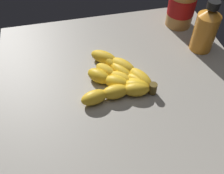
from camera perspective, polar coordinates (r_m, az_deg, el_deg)
ground_plane at (r=68.41cm, az=3.23°, el=-2.55°), size 71.11×66.05×4.84cm
banana_bunch at (r=67.69cm, az=1.69°, el=2.09°), size 20.04×19.77×3.58cm
peanut_butter_jar at (r=87.67cm, az=15.06°, el=17.01°), size 8.56×8.56×14.26cm
honey_bottle at (r=79.25cm, az=19.86°, el=11.95°), size 6.48×6.48×15.45cm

